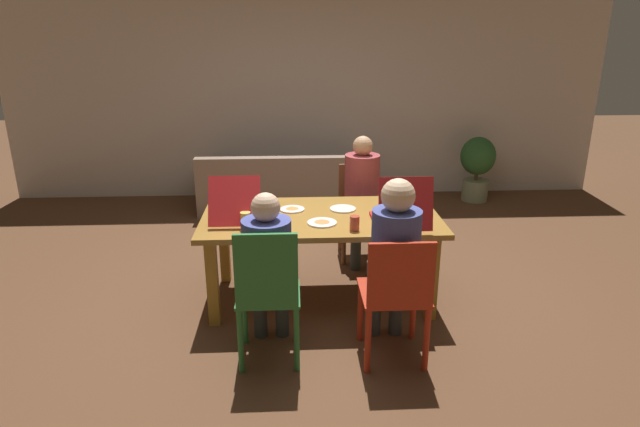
% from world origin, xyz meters
% --- Properties ---
extents(ground_plane, '(20.00, 20.00, 0.00)m').
position_xyz_m(ground_plane, '(0.00, 0.00, 0.00)').
color(ground_plane, brown).
extents(back_wall, '(7.90, 0.12, 2.96)m').
position_xyz_m(back_wall, '(0.00, 3.16, 1.48)').
color(back_wall, beige).
rests_on(back_wall, ground).
extents(dining_table, '(1.92, 1.01, 0.75)m').
position_xyz_m(dining_table, '(0.00, 0.00, 0.65)').
color(dining_table, olive).
rests_on(dining_table, ground).
extents(chair_0, '(0.45, 0.46, 0.93)m').
position_xyz_m(chair_0, '(0.45, -0.96, 0.52)').
color(chair_0, '#B42F1A').
rests_on(chair_0, ground).
extents(person_0, '(0.33, 0.49, 1.28)m').
position_xyz_m(person_0, '(0.45, -0.82, 0.76)').
color(person_0, '#343A3C').
rests_on(person_0, ground).
extents(chair_1, '(0.43, 0.45, 0.91)m').
position_xyz_m(chair_1, '(0.45, 0.95, 0.50)').
color(chair_1, brown).
rests_on(chair_1, ground).
extents(person_1, '(0.34, 0.52, 1.23)m').
position_xyz_m(person_1, '(0.45, 0.81, 0.72)').
color(person_1, '#384141').
rests_on(person_1, ground).
extents(chair_2, '(0.42, 0.41, 0.99)m').
position_xyz_m(chair_2, '(-0.40, -0.94, 0.55)').
color(chair_2, '#2C7136').
rests_on(chair_2, ground).
extents(person_2, '(0.32, 0.48, 1.19)m').
position_xyz_m(person_2, '(-0.40, -0.80, 0.71)').
color(person_2, '#323738').
rests_on(person_2, ground).
extents(pizza_box_0, '(0.39, 0.58, 0.38)m').
position_xyz_m(pizza_box_0, '(-0.66, 0.01, 0.80)').
color(pizza_box_0, red).
rests_on(pizza_box_0, dining_table).
extents(pizza_box_1, '(0.40, 0.48, 0.42)m').
position_xyz_m(pizza_box_1, '(0.60, -0.24, 0.80)').
color(pizza_box_1, red).
rests_on(pizza_box_1, dining_table).
extents(plate_0, '(0.22, 0.22, 0.03)m').
position_xyz_m(plate_0, '(-0.36, -0.34, 0.75)').
color(plate_0, white).
rests_on(plate_0, dining_table).
extents(plate_1, '(0.23, 0.23, 0.03)m').
position_xyz_m(plate_1, '(-0.00, -0.20, 0.75)').
color(plate_1, white).
rests_on(plate_1, dining_table).
extents(plate_2, '(0.22, 0.22, 0.01)m').
position_xyz_m(plate_2, '(0.19, 0.14, 0.75)').
color(plate_2, white).
rests_on(plate_2, dining_table).
extents(plate_3, '(0.21, 0.21, 0.03)m').
position_xyz_m(plate_3, '(-0.23, 0.15, 0.75)').
color(plate_3, white).
rests_on(plate_3, dining_table).
extents(drinking_glass_0, '(0.06, 0.06, 0.14)m').
position_xyz_m(drinking_glass_0, '(-0.68, 0.43, 0.82)').
color(drinking_glass_0, silver).
rests_on(drinking_glass_0, dining_table).
extents(drinking_glass_1, '(0.07, 0.07, 0.11)m').
position_xyz_m(drinking_glass_1, '(0.23, -0.36, 0.80)').
color(drinking_glass_1, '#B7452F').
rests_on(drinking_glass_1, dining_table).
extents(drinking_glass_2, '(0.08, 0.08, 0.13)m').
position_xyz_m(drinking_glass_2, '(-0.58, -0.29, 0.81)').
color(drinking_glass_2, '#DFC259').
rests_on(drinking_glass_2, dining_table).
extents(couch, '(2.09, 0.87, 0.74)m').
position_xyz_m(couch, '(-0.33, 2.47, 0.26)').
color(couch, gray).
rests_on(couch, ground).
extents(potted_plant, '(0.45, 0.45, 0.86)m').
position_xyz_m(potted_plant, '(2.22, 2.68, 0.49)').
color(potted_plant, gray).
rests_on(potted_plant, ground).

